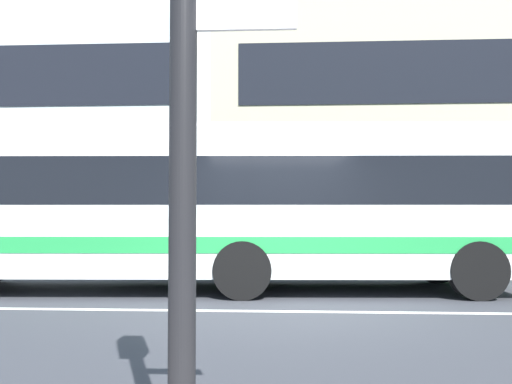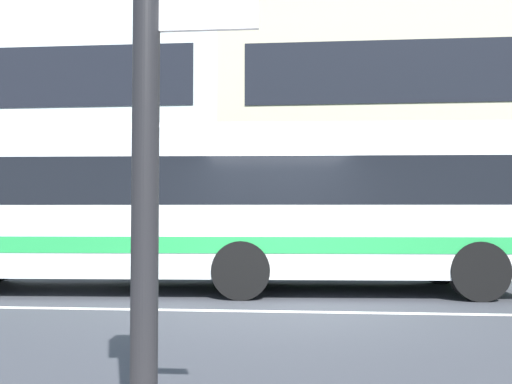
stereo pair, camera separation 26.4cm
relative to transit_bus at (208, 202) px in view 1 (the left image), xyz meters
The scene contains 4 objects.
ground_plane 3.10m from the transit_bus, 57.09° to the right, with size 160.00×160.00×0.00m, color #383A40.
lane_centre_line 3.10m from the transit_bus, 57.09° to the right, with size 60.00×0.16×0.01m, color silver.
hedge_row_far 5.64m from the transit_bus, 38.88° to the left, with size 14.08×1.10×1.16m, color #1A5316.
transit_bus is the anchor object (origin of this frame).
Camera 1 is at (0.10, -8.25, 1.48)m, focal length 38.40 mm.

